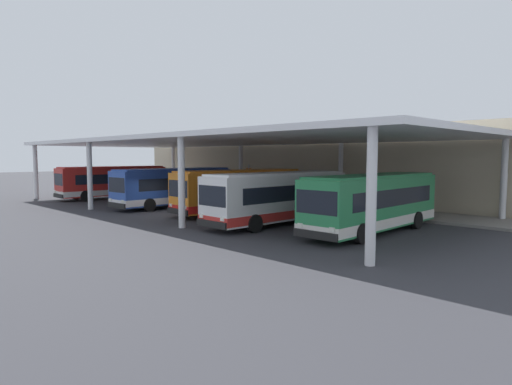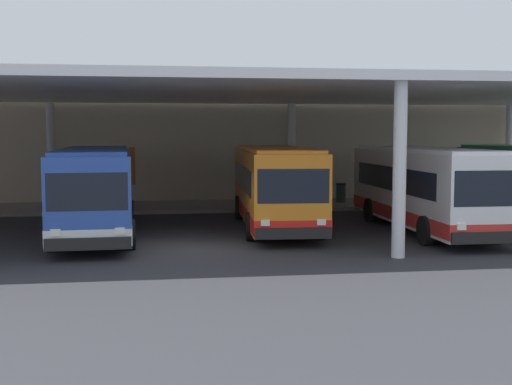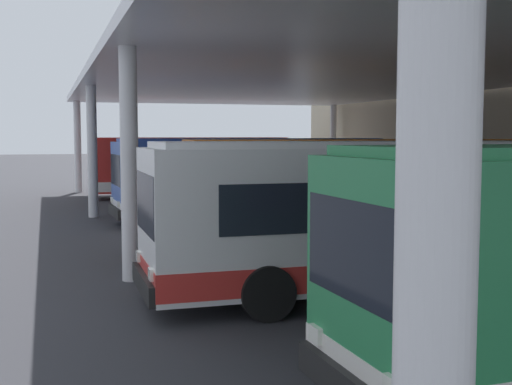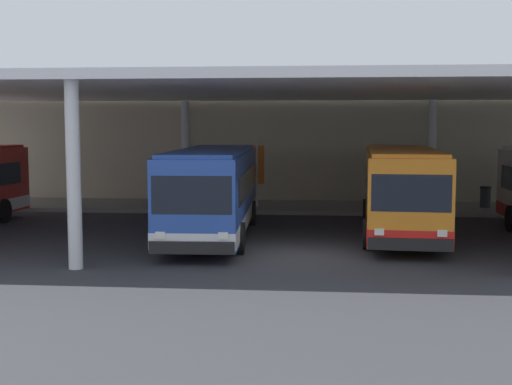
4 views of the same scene
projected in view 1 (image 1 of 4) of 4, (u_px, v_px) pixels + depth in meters
name	position (u px, v px, depth m)	size (l,w,h in m)	color
ground_plane	(161.00, 214.00, 31.45)	(200.00, 200.00, 0.00)	#333338
platform_kerb	(272.00, 201.00, 39.67)	(42.00, 4.50, 0.18)	gray
station_building_facade	(296.00, 165.00, 41.67)	(48.00, 1.60, 6.61)	#C1B293
canopy_shelter	(219.00, 142.00, 34.86)	(40.00, 17.00, 5.55)	silver
bus_nearest_bay	(113.00, 182.00, 43.24)	(3.06, 10.63, 3.17)	red
bus_second_bay	(174.00, 187.00, 35.86)	(3.00, 10.62, 3.17)	#284CA8
bus_middle_bay	(240.00, 191.00, 31.82)	(3.17, 10.66, 3.17)	orange
bus_far_bay	(279.00, 197.00, 26.70)	(2.82, 10.56, 3.17)	white
bus_departing	(373.00, 202.00, 23.63)	(2.89, 10.58, 3.17)	#28844C
bench_waiting	(394.00, 205.00, 31.19)	(1.80, 0.45, 0.92)	#383D47
trash_bin	(351.00, 201.00, 33.66)	(0.52, 0.52, 0.98)	#33383D
banner_sign	(249.00, 180.00, 40.56)	(0.70, 0.12, 3.20)	#B2B2B7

